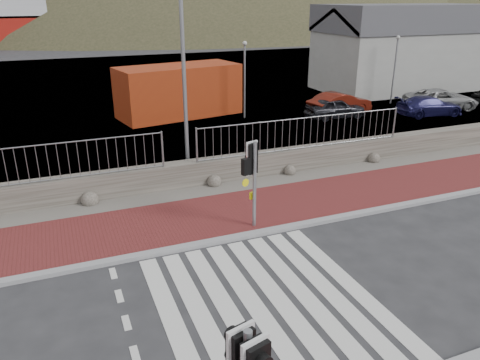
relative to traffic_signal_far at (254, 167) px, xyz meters
name	(u,v)px	position (x,y,z in m)	size (l,w,h in m)	color
ground	(268,304)	(-1.13, -3.44, -1.90)	(220.00, 220.00, 0.00)	#28282B
sidewalk_far	(205,218)	(-1.13, 1.06, -1.86)	(40.00, 3.00, 0.08)	maroon
kerb_far	(222,240)	(-1.13, -0.44, -1.85)	(40.00, 0.25, 0.12)	gray
zebra_crossing	(268,303)	(-1.13, -3.44, -1.90)	(4.62, 5.60, 0.01)	silver
gravel_strip	(187,194)	(-1.13, 3.06, -1.87)	(40.00, 1.50, 0.06)	#59544C
stone_wall	(180,175)	(-1.13, 3.86, -1.45)	(40.00, 0.60, 0.90)	#4D483F
railing	(179,139)	(-1.13, 3.71, -0.08)	(18.07, 0.07, 1.22)	gray
quay	(107,88)	(-1.13, 24.46, -1.90)	(120.00, 40.00, 0.50)	#4C4C4F
water	(75,45)	(-1.13, 59.46, -1.90)	(220.00, 50.00, 0.05)	#3F4C54
harbor_building	(404,47)	(18.87, 16.46, 1.03)	(12.20, 6.20, 5.80)	#9E9E99
hills_backdrop	(115,148)	(5.61, 84.46, -24.96)	(254.00, 90.00, 100.00)	#32341F
traffic_signal_far	(254,167)	(0.00, 0.00, 0.00)	(0.65, 0.36, 2.63)	gray
streetlight	(186,54)	(-0.49, 4.71, 2.58)	(1.64, 0.68, 7.96)	gray
shipping_container	(179,91)	(1.66, 14.32, -0.52)	(6.66, 2.78, 2.78)	#9F3511
car_a	(335,108)	(9.46, 10.46, -1.33)	(1.35, 3.36, 1.15)	black
car_b	(339,104)	(10.10, 11.03, -1.26)	(1.35, 3.88, 1.28)	#5F170D
car_c	(429,106)	(14.72, 8.99, -1.35)	(1.54, 3.79, 1.10)	#161440
car_d	(441,99)	(16.57, 10.05, -1.31)	(1.97, 4.28, 1.19)	#9A9A9A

